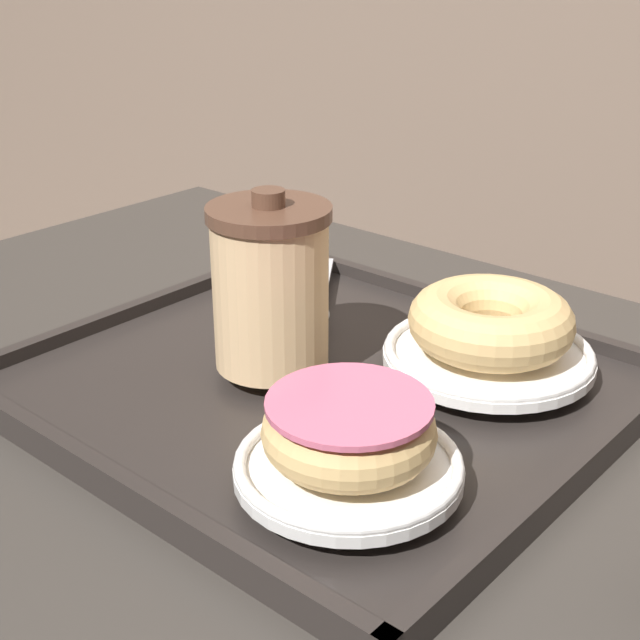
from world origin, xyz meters
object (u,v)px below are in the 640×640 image
Objects in this scene: donut_chocolate_glazed at (349,429)px; spoon at (320,304)px; donut_plain at (491,321)px; coffee_cup_front at (271,286)px.

spoon is (-0.19, 0.19, -0.03)m from donut_chocolate_glazed.
donut_plain reaches higher than donut_chocolate_glazed.
coffee_cup_front is at bearing -138.72° from donut_plain.
spoon is (-0.17, -0.01, -0.03)m from donut_plain.
coffee_cup_front is 0.99× the size of spoon.
donut_plain is at bearing 41.28° from coffee_cup_front.
donut_chocolate_glazed is 0.77× the size of spoon.
donut_plain is (0.13, 0.11, -0.03)m from coffee_cup_front.
spoon is at bearing 134.95° from donut_chocolate_glazed.
coffee_cup_front is 0.13m from spoon.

